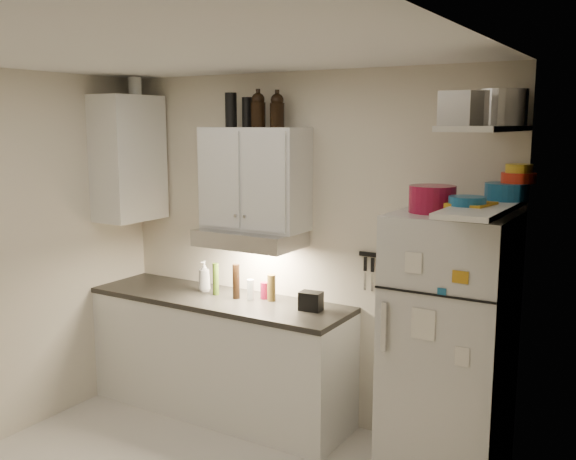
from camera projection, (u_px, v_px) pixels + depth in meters
The scene contains 34 objects.
ceiling at pixel (157, 49), 3.32m from camera, with size 3.20×3.00×0.02m, color white.
back_wall at pixel (301, 249), 4.81m from camera, with size 3.20×0.02×2.60m, color beige.
right_wall at pixel (453, 345), 2.71m from camera, with size 0.02×3.00×2.60m, color beige.
base_cabinet at pixel (220, 357), 4.97m from camera, with size 2.10×0.60×0.88m, color white.
countertop at pixel (219, 299), 4.89m from camera, with size 2.10×0.62×0.04m, color #272521.
upper_cabinet at pixel (255, 179), 4.73m from camera, with size 0.80×0.33×0.75m, color white.
side_cabinet at pixel (129, 158), 5.17m from camera, with size 0.33×0.55×1.00m, color white.
range_hood at pixel (250, 238), 4.75m from camera, with size 0.76×0.46×0.12m, color silver.
fridge at pixel (448, 350), 3.95m from camera, with size 0.70×0.68×1.70m, color silver.
shelf_hi at pixel (487, 129), 3.51m from camera, with size 0.30×0.95×0.03m, color white.
shelf_lo at pixel (483, 208), 3.59m from camera, with size 0.30×0.95×0.03m, color white.
knife_strip at pixel (387, 256), 4.43m from camera, with size 0.42×0.02×0.03m, color black.
dutch_oven at pixel (432, 199), 3.83m from camera, with size 0.28×0.28×0.16m, color maroon.
book_stack at pixel (471, 210), 3.61m from camera, with size 0.21×0.26×0.09m, color #BB8317.
spice_jar at pixel (470, 209), 3.63m from camera, with size 0.06×0.06×0.10m, color silver.
stock_pot at pixel (502, 107), 3.72m from camera, with size 0.29×0.29×0.21m, color silver.
tin_a at pixel (469, 108), 3.44m from camera, with size 0.19×0.17×0.19m, color #AAAAAD.
tin_b at pixel (461, 109), 3.32m from camera, with size 0.18×0.18×0.18m, color #AAAAAD.
bowl_teal at pixel (507, 192), 3.82m from camera, with size 0.26×0.26×0.10m, color #185884.
bowl_orange at pixel (519, 178), 3.82m from camera, with size 0.20×0.20×0.06m, color red.
bowl_yellow at pixel (519, 168), 3.81m from camera, with size 0.16×0.16×0.05m, color gold.
plates at pixel (467, 201), 3.57m from camera, with size 0.21×0.21×0.05m, color #185884.
growler_a at pixel (258, 110), 4.64m from camera, with size 0.11×0.11×0.25m, color black, non-canonical shape.
growler_b at pixel (277, 110), 4.59m from camera, with size 0.10×0.10×0.25m, color black, non-canonical shape.
thermos_a at pixel (247, 112), 4.75m from camera, with size 0.08×0.08×0.22m, color black.
thermos_b at pixel (231, 110), 4.75m from camera, with size 0.09×0.09×0.25m, color black.
side_jar at pixel (135, 86), 5.10m from camera, with size 0.11×0.11×0.14m, color silver.
soap_bottle at pixel (204, 274), 5.04m from camera, with size 0.10×0.11×0.27m, color white.
pepper_mill at pixel (271, 288), 4.77m from camera, with size 0.06×0.06×0.20m, color brown.
oil_bottle at pixel (216, 279), 4.94m from camera, with size 0.05×0.05×0.25m, color #3C5816.
vinegar_bottle at pixel (236, 281), 4.83m from camera, with size 0.05×0.05×0.26m, color black.
clear_bottle at pixel (251, 290), 4.80m from camera, with size 0.05×0.05×0.16m, color silver.
red_jar at pixel (264, 291), 4.83m from camera, with size 0.06×0.06×0.13m, color maroon.
caddy at pixel (311, 301), 4.53m from camera, with size 0.16×0.11×0.13m, color black.
Camera 1 is at (2.35, -2.59, 2.23)m, focal length 40.00 mm.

